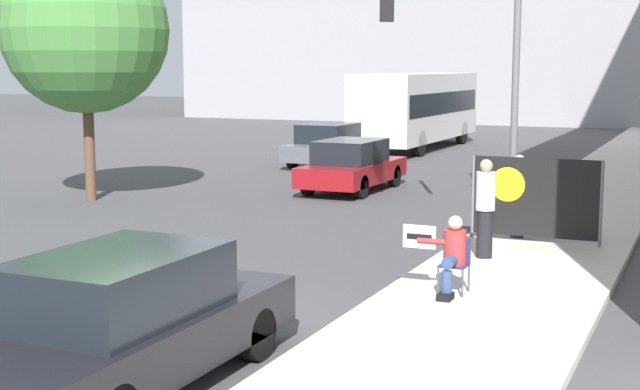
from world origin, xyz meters
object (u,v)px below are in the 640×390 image
pedestrian_behind (518,195)px  traffic_light_pole (466,51)px  jogger_on_sidewalk (485,208)px  street_tree_near_curb (85,30)px  city_bus_on_road (417,106)px  parked_car_curbside (126,322)px  car_on_road_nearest (352,166)px  car_on_road_midblock (329,145)px  seated_protester (452,253)px  protest_banner (534,198)px

pedestrian_behind → traffic_light_pole: 3.85m
jogger_on_sidewalk → street_tree_near_curb: (-11.32, 3.34, 3.40)m
pedestrian_behind → street_tree_near_curb: 12.02m
city_bus_on_road → pedestrian_behind: bearing=-66.4°
parked_car_curbside → car_on_road_nearest: (-3.69, 15.54, -0.03)m
jogger_on_sidewalk → car_on_road_midblock: size_ratio=0.41×
seated_protester → street_tree_near_curb: 13.51m
seated_protester → jogger_on_sidewalk: bearing=114.1°
car_on_road_midblock → city_bus_on_road: size_ratio=0.42×
pedestrian_behind → car_on_road_nearest: pedestrian_behind is taller
protest_banner → city_bus_on_road: size_ratio=0.25×
car_on_road_midblock → parked_car_curbside: bearing=-72.0°
protest_banner → car_on_road_nearest: size_ratio=0.59×
car_on_road_nearest → jogger_on_sidewalk: bearing=-53.8°
pedestrian_behind → protest_banner: (0.39, -0.40, 0.03)m
traffic_light_pole → car_on_road_midblock: (-7.40, 9.38, -3.10)m
protest_banner → traffic_light_pole: 4.22m
pedestrian_behind → parked_car_curbside: pedestrian_behind is taller
parked_car_curbside → car_on_road_nearest: bearing=103.4°
traffic_light_pole → car_on_road_midblock: 12.34m
jogger_on_sidewalk → parked_car_curbside: 8.00m
protest_banner → street_tree_near_curb: (-11.85, 1.54, 3.43)m
seated_protester → traffic_light_pole: traffic_light_pole is taller
traffic_light_pole → parked_car_curbside: (-0.51, -11.89, -3.08)m
seated_protester → jogger_on_sidewalk: 2.75m
city_bus_on_road → street_tree_near_curb: street_tree_near_curb is taller
jogger_on_sidewalk → protest_banner: bearing=-95.8°
parked_car_curbside → street_tree_near_curb: street_tree_near_curb is taller
seated_protester → car_on_road_nearest: car_on_road_nearest is taller
car_on_road_nearest → street_tree_near_curb: size_ratio=0.65×
seated_protester → city_bus_on_road: size_ratio=0.12×
parked_car_curbside → city_bus_on_road: city_bus_on_road is taller
pedestrian_behind → jogger_on_sidewalk: bearing=136.6°
street_tree_near_curb → pedestrian_behind: bearing=-5.7°
car_on_road_nearest → city_bus_on_road: (-2.42, 13.35, 1.12)m
pedestrian_behind → car_on_road_nearest: bearing=6.1°
parked_car_curbside → street_tree_near_curb: (-9.30, 11.08, 3.66)m
jogger_on_sidewalk → parked_car_curbside: size_ratio=0.39×
city_bus_on_road → jogger_on_sidewalk: bearing=-69.0°
seated_protester → street_tree_near_curb: bearing=172.7°
jogger_on_sidewalk → pedestrian_behind: 2.20m
jogger_on_sidewalk → street_tree_near_curb: 12.29m
parked_car_curbside → car_on_road_midblock: bearing=108.0°
jogger_on_sidewalk → traffic_light_pole: 5.25m
jogger_on_sidewalk → pedestrian_behind: size_ratio=1.07×
pedestrian_behind → city_bus_on_road: 20.70m
seated_protester → car_on_road_midblock: bearing=139.8°
pedestrian_behind → parked_car_curbside: (-2.15, -9.94, -0.20)m
parked_car_curbside → city_bus_on_road: (-6.12, 28.89, 1.08)m
seated_protester → car_on_road_midblock: (-9.09, 16.27, -0.00)m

